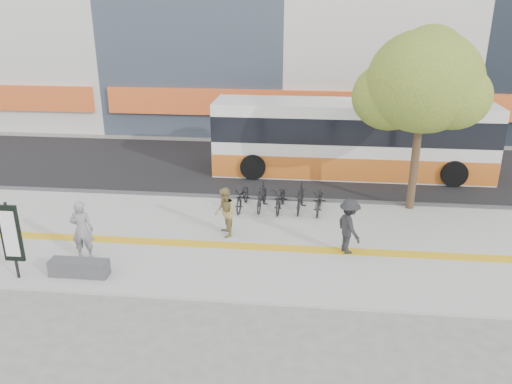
# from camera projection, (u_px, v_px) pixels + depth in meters

# --- Properties ---
(ground) EXTENTS (120.00, 120.00, 0.00)m
(ground) POSITION_uv_depth(u_px,v_px,m) (184.00, 261.00, 14.78)
(ground) COLOR slate
(ground) RESTS_ON ground
(sidewalk) EXTENTS (40.00, 7.00, 0.08)m
(sidewalk) POSITION_uv_depth(u_px,v_px,m) (195.00, 238.00, 16.15)
(sidewalk) COLOR gray
(sidewalk) RESTS_ON ground
(tactile_strip) EXTENTS (40.00, 0.45, 0.01)m
(tactile_strip) POSITION_uv_depth(u_px,v_px,m) (191.00, 244.00, 15.67)
(tactile_strip) COLOR gold
(tactile_strip) RESTS_ON sidewalk
(street) EXTENTS (40.00, 8.00, 0.06)m
(street) POSITION_uv_depth(u_px,v_px,m) (231.00, 166.00, 23.13)
(street) COLOR black
(street) RESTS_ON ground
(curb) EXTENTS (40.00, 0.25, 0.14)m
(curb) POSITION_uv_depth(u_px,v_px,m) (215.00, 197.00, 19.40)
(curb) COLOR #39383B
(curb) RESTS_ON ground
(bench) EXTENTS (1.60, 0.45, 0.45)m
(bench) POSITION_uv_depth(u_px,v_px,m) (79.00, 268.00, 13.82)
(bench) COLOR #39383B
(bench) RESTS_ON sidewalk
(signboard) EXTENTS (0.55, 0.10, 2.20)m
(signboard) POSITION_uv_depth(u_px,v_px,m) (11.00, 235.00, 13.32)
(signboard) COLOR black
(signboard) RESTS_ON sidewalk
(street_tree) EXTENTS (4.40, 3.80, 6.31)m
(street_tree) POSITION_uv_depth(u_px,v_px,m) (422.00, 84.00, 16.92)
(street_tree) COLOR #382919
(street_tree) RESTS_ON sidewalk
(bus) EXTENTS (11.63, 2.76, 3.10)m
(bus) POSITION_uv_depth(u_px,v_px,m) (351.00, 141.00, 21.60)
(bus) COLOR silver
(bus) RESTS_ON street
(bicycle_row) EXTENTS (3.50, 1.79, 1.02)m
(bicycle_row) POSITION_uv_depth(u_px,v_px,m) (281.00, 197.00, 18.03)
(bicycle_row) COLOR black
(bicycle_row) RESTS_ON sidewalk
(seated_woman) EXTENTS (0.70, 0.50, 1.78)m
(seated_woman) POSITION_uv_depth(u_px,v_px,m) (82.00, 230.00, 14.52)
(seated_woman) COLOR black
(seated_woman) RESTS_ON sidewalk
(pedestrian_tan) EXTENTS (0.83, 0.93, 1.59)m
(pedestrian_tan) POSITION_uv_depth(u_px,v_px,m) (225.00, 212.00, 15.94)
(pedestrian_tan) COLOR olive
(pedestrian_tan) RESTS_ON sidewalk
(pedestrian_dark) EXTENTS (1.03, 1.25, 1.69)m
(pedestrian_dark) POSITION_uv_depth(u_px,v_px,m) (349.00, 226.00, 14.86)
(pedestrian_dark) COLOR black
(pedestrian_dark) RESTS_ON sidewalk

